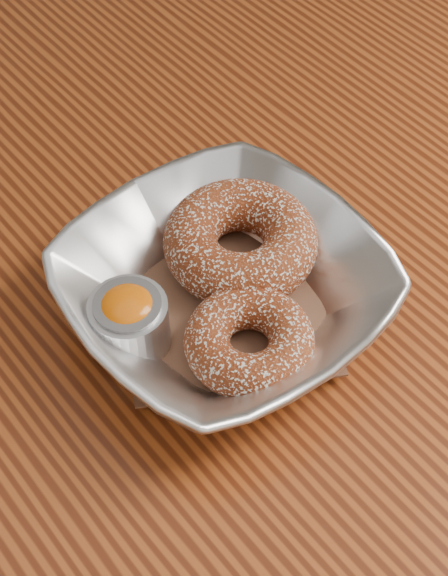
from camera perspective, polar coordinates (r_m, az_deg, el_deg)
table at (r=0.75m, az=-1.01°, el=-2.37°), size 1.20×0.80×0.75m
serving_bowl at (r=0.62m, az=0.00°, el=-0.18°), size 0.22×0.22×0.05m
parchment at (r=0.63m, az=0.00°, el=-1.18°), size 0.20×0.20×0.00m
donut_back at (r=0.64m, az=1.07°, el=3.03°), size 0.13×0.13×0.04m
donut_front at (r=0.59m, az=1.64°, el=-3.45°), size 0.11×0.11×0.03m
ramekin at (r=0.60m, az=-6.14°, el=-2.12°), size 0.05×0.05×0.05m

